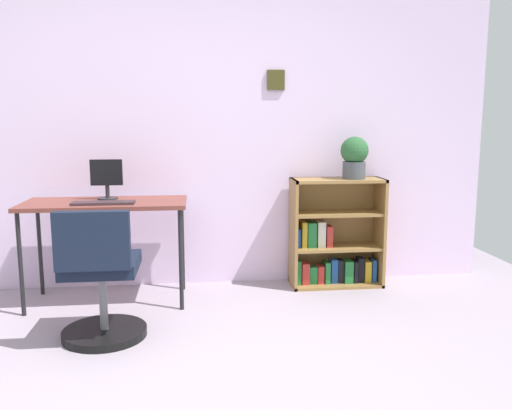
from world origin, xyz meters
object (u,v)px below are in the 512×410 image
monitor (107,178)px  bookshelf_low (334,238)px  keyboard (103,203)px  potted_plant_on_shelf (354,156)px  desk (105,210)px  office_chair (101,284)px

monitor → bookshelf_low: size_ratio=0.34×
monitor → keyboard: 0.27m
keyboard → potted_plant_on_shelf: 1.95m
keyboard → bookshelf_low: (1.76, 0.37, -0.38)m
desk → bookshelf_low: bookshelf_low is taller
monitor → bookshelf_low: monitor is taller
desk → office_chair: 0.80m
keyboard → office_chair: office_chair is taller
desk → monitor: size_ratio=3.92×
office_chair → potted_plant_on_shelf: bearing=26.4°
keyboard → potted_plant_on_shelf: bearing=9.6°
desk → office_chair: bearing=-84.1°
monitor → potted_plant_on_shelf: size_ratio=0.89×
desk → office_chair: size_ratio=1.39×
keyboard → potted_plant_on_shelf: size_ratio=1.29×
desk → bookshelf_low: 1.81m
desk → keyboard: keyboard is taller
monitor → bookshelf_low: bearing=4.6°
bookshelf_low → potted_plant_on_shelf: 0.69m
desk → bookshelf_low: bearing=7.7°
monitor → keyboard: bearing=-88.3°
monitor → keyboard: monitor is taller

